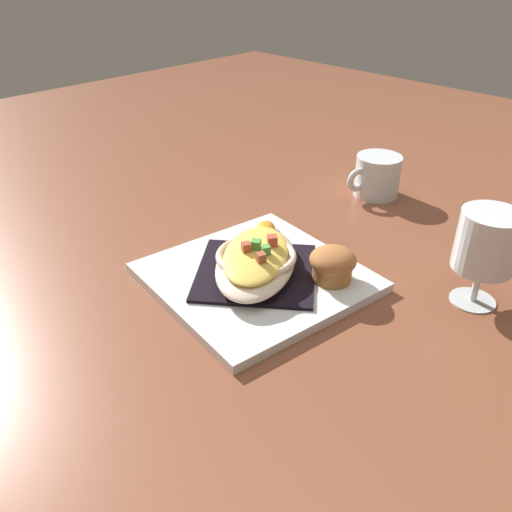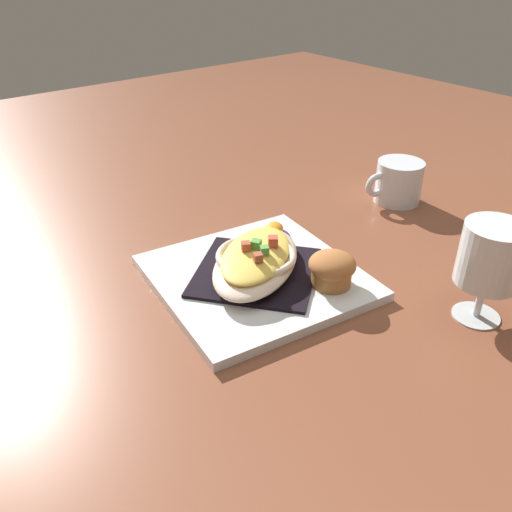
{
  "view_description": "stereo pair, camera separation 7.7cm",
  "coord_description": "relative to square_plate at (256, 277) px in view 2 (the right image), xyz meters",
  "views": [
    {
      "loc": [
        -0.47,
        -0.47,
        0.45
      ],
      "look_at": [
        0.0,
        0.0,
        0.04
      ],
      "focal_mm": 37.43,
      "sensor_mm": 36.0,
      "label": 1
    },
    {
      "loc": [
        -0.41,
        -0.52,
        0.45
      ],
      "look_at": [
        0.0,
        0.0,
        0.04
      ],
      "focal_mm": 37.43,
      "sensor_mm": 36.0,
      "label": 2
    }
  ],
  "objects": [
    {
      "name": "ground_plane",
      "position": [
        0.0,
        0.0,
        -0.01
      ],
      "size": [
        2.6,
        2.6,
        0.0
      ],
      "primitive_type": "plane",
      "color": "brown"
    },
    {
      "name": "square_plate",
      "position": [
        0.0,
        0.0,
        0.0
      ],
      "size": [
        0.32,
        0.32,
        0.01
      ],
      "primitive_type": "cube",
      "rotation": [
        0.0,
        0.0,
        -0.14
      ],
      "color": "white",
      "rests_on": "ground_plane"
    },
    {
      "name": "folded_napkin",
      "position": [
        0.0,
        0.0,
        0.01
      ],
      "size": [
        0.24,
        0.24,
        0.01
      ],
      "primitive_type": "cube",
      "rotation": [
        0.0,
        0.0,
        0.67
      ],
      "color": "black",
      "rests_on": "square_plate"
    },
    {
      "name": "gratin_dish",
      "position": [
        0.0,
        -0.0,
        0.03
      ],
      "size": [
        0.23,
        0.21,
        0.05
      ],
      "color": "beige",
      "rests_on": "folded_napkin"
    },
    {
      "name": "muffin",
      "position": [
        0.07,
        -0.09,
        0.03
      ],
      "size": [
        0.07,
        0.07,
        0.05
      ],
      "color": "#A96D36",
      "rests_on": "square_plate"
    },
    {
      "name": "orange_garnish",
      "position": [
        0.09,
        0.07,
        0.02
      ],
      "size": [
        0.07,
        0.06,
        0.02
      ],
      "color": "#482567",
      "rests_on": "square_plate"
    },
    {
      "name": "coffee_mug",
      "position": [
        0.39,
        0.05,
        0.03
      ],
      "size": [
        0.12,
        0.09,
        0.08
      ],
      "color": "white",
      "rests_on": "ground_plane"
    },
    {
      "name": "stemmed_glass",
      "position": [
        0.18,
        -0.25,
        0.08
      ],
      "size": [
        0.08,
        0.08,
        0.14
      ],
      "color": "white",
      "rests_on": "ground_plane"
    }
  ]
}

